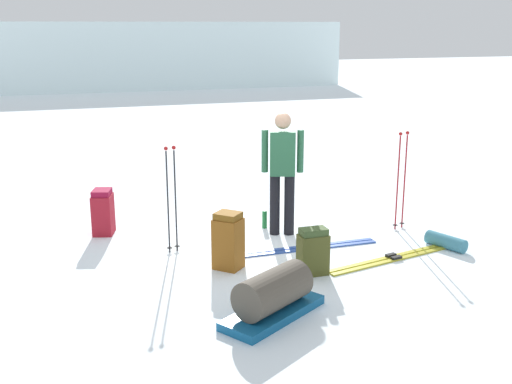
# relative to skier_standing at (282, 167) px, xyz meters

# --- Properties ---
(ground_plane) EXTENTS (80.00, 80.00, 0.00)m
(ground_plane) POSITION_rel_skier_standing_xyz_m (-0.45, -0.21, -0.95)
(ground_plane) COLOR white
(distant_snow_ridge) EXTENTS (15.95, 5.19, 2.93)m
(distant_snow_ridge) POSITION_rel_skier_standing_xyz_m (2.67, 22.42, 0.51)
(distant_snow_ridge) COLOR white
(distant_snow_ridge) RESTS_ON ground_plane
(skier_standing) EXTENTS (0.54, 0.33, 1.70)m
(skier_standing) POSITION_rel_skier_standing_xyz_m (0.00, 0.00, 0.00)
(skier_standing) COLOR black
(skier_standing) RESTS_ON ground_plane
(ski_pair_near) EXTENTS (1.88, 0.21, 0.05)m
(ski_pair_near) POSITION_rel_skier_standing_xyz_m (0.12, -0.66, -0.94)
(ski_pair_near) COLOR #2D50A6
(ski_pair_near) RESTS_ON ground_plane
(ski_pair_far) EXTENTS (1.98, 0.56, 0.05)m
(ski_pair_far) POSITION_rel_skier_standing_xyz_m (0.97, -1.35, -0.94)
(ski_pair_far) COLOR gold
(ski_pair_far) RESTS_ON ground_plane
(backpack_large_dark) EXTENTS (0.34, 0.21, 0.56)m
(backpack_large_dark) POSITION_rel_skier_standing_xyz_m (-0.18, -1.47, -0.68)
(backpack_large_dark) COLOR #45471C
(backpack_large_dark) RESTS_ON ground_plane
(backpack_bright) EXTENTS (0.41, 0.41, 0.70)m
(backpack_bright) POSITION_rel_skier_standing_xyz_m (-1.06, -0.97, -0.61)
(backpack_bright) COLOR brown
(backpack_bright) RESTS_ON ground_plane
(backpack_small_spare) EXTENTS (0.35, 0.39, 0.64)m
(backpack_small_spare) POSITION_rel_skier_standing_xyz_m (-2.35, 0.81, -0.64)
(backpack_small_spare) COLOR maroon
(backpack_small_spare) RESTS_ON ground_plane
(ski_poles_planted_near) EXTENTS (0.21, 0.11, 1.40)m
(ski_poles_planted_near) POSITION_rel_skier_standing_xyz_m (1.68, -0.30, -0.18)
(ski_poles_planted_near) COLOR maroon
(ski_poles_planted_near) RESTS_ON ground_plane
(ski_poles_planted_far) EXTENTS (0.17, 0.10, 1.38)m
(ski_poles_planted_far) POSITION_rel_skier_standing_xyz_m (-1.57, -0.20, -0.19)
(ski_poles_planted_far) COLOR black
(ski_poles_planted_far) RESTS_ON ground_plane
(gear_sled) EXTENTS (1.24, 1.00, 0.49)m
(gear_sled) POSITION_rel_skier_standing_xyz_m (-1.01, -2.36, -0.73)
(gear_sled) COLOR #0F5384
(gear_sled) RESTS_ON ground_plane
(sleeping_mat_rolled) EXTENTS (0.36, 0.58, 0.18)m
(sleeping_mat_rolled) POSITION_rel_skier_standing_xyz_m (1.82, -1.23, -0.86)
(sleeping_mat_rolled) COLOR teal
(sleeping_mat_rolled) RESTS_ON ground_plane
(thermos_bottle) EXTENTS (0.07, 0.07, 0.26)m
(thermos_bottle) POSITION_rel_skier_standing_xyz_m (-0.14, 0.33, -0.82)
(thermos_bottle) COLOR #1B6F32
(thermos_bottle) RESTS_ON ground_plane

